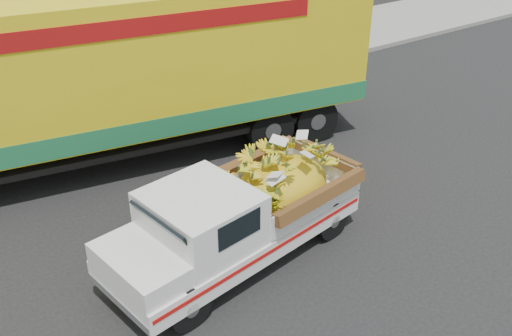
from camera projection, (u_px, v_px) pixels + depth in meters
ground at (184, 276)px, 9.58m from camera, size 100.00×100.00×0.00m
curb at (55, 126)px, 14.45m from camera, size 60.00×0.25×0.15m
sidewalk at (31, 100)px, 15.95m from camera, size 60.00×4.00×0.14m
pickup_truck at (251, 208)px, 9.77m from camera, size 4.85×2.40×1.63m
semi_trailer at (102, 73)px, 11.97m from camera, size 12.07×4.43×3.80m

